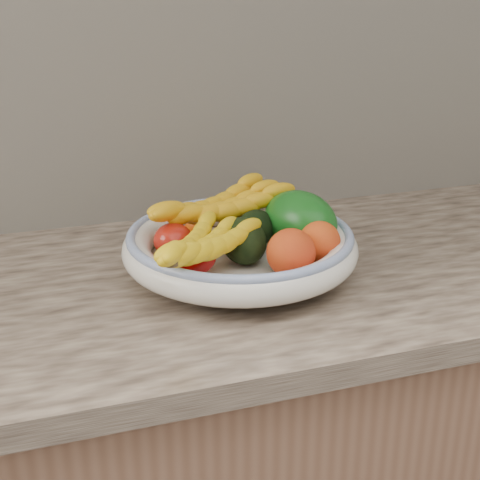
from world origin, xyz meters
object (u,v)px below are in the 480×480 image
at_px(banana_bunch_back, 219,211).
at_px(banana_bunch_front, 202,250).
at_px(fruit_bowl, 240,246).
at_px(green_mango, 300,221).

xyz_separation_m(banana_bunch_back, banana_bunch_front, (-0.07, -0.15, -0.01)).
xyz_separation_m(fruit_bowl, banana_bunch_front, (-0.08, -0.07, 0.03)).
bearing_deg(banana_bunch_front, fruit_bowl, -6.55).
relative_size(fruit_bowl, banana_bunch_back, 1.33).
height_order(banana_bunch_back, banana_bunch_front, banana_bunch_back).
distance_m(fruit_bowl, green_mango, 0.12).
xyz_separation_m(green_mango, banana_bunch_front, (-0.20, -0.09, 0.01)).
bearing_deg(fruit_bowl, banana_bunch_front, -139.12).
distance_m(green_mango, banana_bunch_front, 0.21).
height_order(fruit_bowl, banana_bunch_front, banana_bunch_front).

